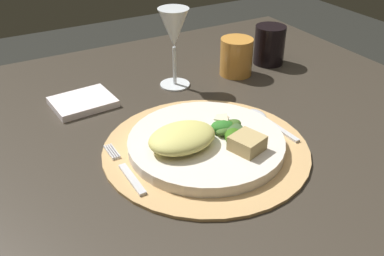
{
  "coord_description": "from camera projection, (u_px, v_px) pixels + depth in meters",
  "views": [
    {
      "loc": [
        -0.26,
        -0.61,
        1.18
      ],
      "look_at": [
        0.07,
        -0.01,
        0.77
      ],
      "focal_mm": 41.22,
      "sensor_mm": 36.0,
      "label": 1
    }
  ],
  "objects": [
    {
      "name": "bread_piece",
      "position": [
        247.0,
        143.0,
        0.73
      ],
      "size": [
        0.06,
        0.06,
        0.03
      ],
      "primitive_type": "cube",
      "rotation": [
        0.0,
        0.0,
        0.31
      ],
      "color": "tan",
      "rests_on": "dinner_plate"
    },
    {
      "name": "amber_tumbler",
      "position": [
        236.0,
        57.0,
        1.03
      ],
      "size": [
        0.08,
        0.08,
        0.09
      ],
      "primitive_type": "cylinder",
      "color": "gold",
      "rests_on": "dining_table"
    },
    {
      "name": "placemat",
      "position": [
        206.0,
        149.0,
        0.77
      ],
      "size": [
        0.36,
        0.36,
        0.01
      ],
      "primitive_type": "cylinder",
      "color": "tan",
      "rests_on": "dining_table"
    },
    {
      "name": "wine_glass",
      "position": [
        174.0,
        31.0,
        0.94
      ],
      "size": [
        0.07,
        0.07,
        0.18
      ],
      "color": "silver",
      "rests_on": "dining_table"
    },
    {
      "name": "napkin",
      "position": [
        83.0,
        102.0,
        0.92
      ],
      "size": [
        0.13,
        0.11,
        0.01
      ],
      "primitive_type": "cube",
      "rotation": [
        0.0,
        0.0,
        0.07
      ],
      "color": "white",
      "rests_on": "dining_table"
    },
    {
      "name": "pasta_serving",
      "position": [
        182.0,
        138.0,
        0.73
      ],
      "size": [
        0.13,
        0.1,
        0.03
      ],
      "primitive_type": "ellipsoid",
      "rotation": [
        0.0,
        0.0,
        0.09
      ],
      "color": "#D5CD6C",
      "rests_on": "dinner_plate"
    },
    {
      "name": "spoon",
      "position": [
        264.0,
        119.0,
        0.85
      ],
      "size": [
        0.03,
        0.14,
        0.01
      ],
      "color": "silver",
      "rests_on": "placemat"
    },
    {
      "name": "dark_tumbler",
      "position": [
        269.0,
        45.0,
        1.09
      ],
      "size": [
        0.08,
        0.08,
        0.1
      ],
      "primitive_type": "cylinder",
      "color": "black",
      "rests_on": "dining_table"
    },
    {
      "name": "salad_greens",
      "position": [
        229.0,
        129.0,
        0.77
      ],
      "size": [
        0.07,
        0.09,
        0.02
      ],
      "color": "#326415",
      "rests_on": "dinner_plate"
    },
    {
      "name": "dining_table",
      "position": [
        158.0,
        202.0,
        0.86
      ],
      "size": [
        1.31,
        1.04,
        0.75
      ],
      "color": "#373027",
      "rests_on": "ground"
    },
    {
      "name": "dinner_plate",
      "position": [
        206.0,
        143.0,
        0.77
      ],
      "size": [
        0.27,
        0.27,
        0.02
      ],
      "primitive_type": "cylinder",
      "color": "silver",
      "rests_on": "placemat"
    },
    {
      "name": "fork",
      "position": [
        126.0,
        170.0,
        0.71
      ],
      "size": [
        0.01,
        0.15,
        0.0
      ],
      "color": "silver",
      "rests_on": "placemat"
    }
  ]
}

